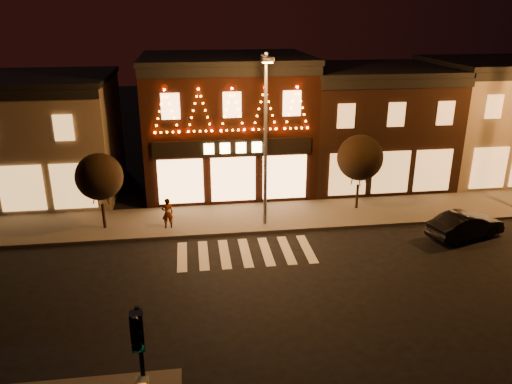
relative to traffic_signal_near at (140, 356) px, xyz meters
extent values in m
plane|color=black|center=(3.81, 7.16, -3.20)|extent=(120.00, 120.00, 0.00)
cube|color=#47423D|center=(5.81, 15.16, -3.12)|extent=(44.00, 4.00, 0.15)
cube|color=#756753|center=(-9.19, 21.16, 0.30)|extent=(12.00, 8.00, 7.00)
cube|color=black|center=(-9.19, 21.16, 3.95)|extent=(12.20, 8.20, 0.30)
cube|color=black|center=(3.81, 21.16, 0.80)|extent=(10.00, 8.00, 8.00)
cube|color=black|center=(3.81, 21.16, 4.95)|extent=(10.20, 8.20, 0.30)
cube|color=black|center=(3.81, 17.11, 4.55)|extent=(10.00, 0.25, 0.50)
cube|color=black|center=(3.81, 17.06, 0.40)|extent=(9.00, 0.15, 0.90)
cube|color=#FFD87F|center=(3.81, 16.96, 0.40)|extent=(3.40, 0.08, 0.60)
cube|color=black|center=(13.31, 21.16, 0.40)|extent=(9.00, 8.00, 7.20)
cube|color=black|center=(13.31, 21.16, 4.15)|extent=(9.20, 8.20, 0.30)
cube|color=black|center=(13.31, 17.11, 3.75)|extent=(9.00, 0.25, 0.50)
cube|color=#756753|center=(22.31, 21.16, 0.55)|extent=(9.00, 8.00, 7.50)
cube|color=black|center=(22.31, 21.16, 4.45)|extent=(9.20, 8.20, 0.30)
cylinder|color=black|center=(0.01, 0.14, -0.89)|extent=(0.11, 0.11, 4.33)
cube|color=black|center=(0.00, -0.07, 0.76)|extent=(0.31, 0.30, 0.99)
cylinder|color=#19FF72|center=(-0.01, -0.22, 0.43)|extent=(0.21, 0.07, 0.21)
cube|color=beige|center=(0.00, -0.05, -0.79)|extent=(0.31, 0.22, 0.32)
cylinder|color=#59595E|center=(5.20, 14.14, 1.38)|extent=(0.18, 0.18, 8.85)
cylinder|color=#59595E|center=(5.10, 13.26, 5.69)|extent=(0.32, 1.77, 0.11)
cube|color=#59595E|center=(5.00, 12.38, 5.64)|extent=(0.59, 0.37, 0.20)
cube|color=orange|center=(5.00, 12.38, 5.52)|extent=(0.44, 0.27, 0.06)
cylinder|color=black|center=(-3.21, 14.75, -2.40)|extent=(0.15, 0.15, 1.31)
sphere|color=black|center=(-3.21, 14.75, -0.24)|extent=(2.39, 2.39, 2.39)
cylinder|color=black|center=(10.77, 15.62, -2.35)|extent=(0.15, 0.15, 1.40)
sphere|color=black|center=(10.77, 15.62, -0.05)|extent=(2.56, 2.56, 2.56)
imported|color=black|center=(15.03, 11.37, -2.53)|extent=(4.27, 2.48, 1.33)
imported|color=gray|center=(0.10, 14.29, -2.24)|extent=(0.65, 0.48, 1.63)
camera|label=1|loc=(1.40, -10.08, 7.79)|focal=35.09mm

